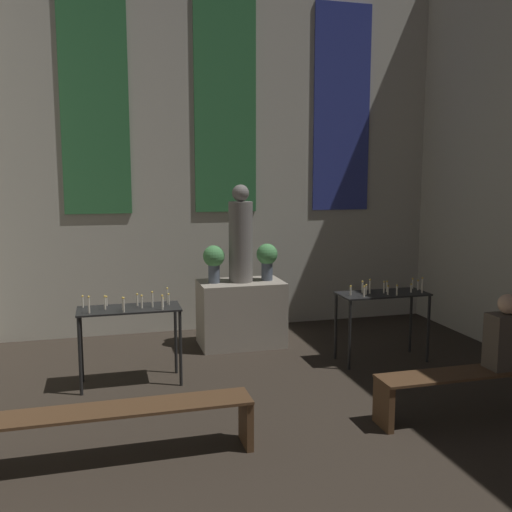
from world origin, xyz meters
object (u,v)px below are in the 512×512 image
(statue, at_px, (241,237))
(candle_rack_left, at_px, (130,319))
(candle_rack_right, at_px, (383,303))
(pew_back_left, at_px, (102,422))
(altar, at_px, (241,313))
(pew_back_right, at_px, (495,380))
(flower_vase_right, at_px, (267,258))
(person_seated, at_px, (506,336))
(flower_vase_left, at_px, (214,260))

(statue, distance_m, candle_rack_left, 2.07)
(candle_rack_right, distance_m, pew_back_left, 3.90)
(altar, bearing_deg, candle_rack_left, -143.82)
(statue, xyz_separation_m, pew_back_right, (1.88, -2.92, -1.16))
(flower_vase_right, relative_size, person_seated, 0.69)
(candle_rack_left, xyz_separation_m, candle_rack_right, (3.13, -0.00, -0.00))
(candle_rack_left, relative_size, candle_rack_right, 1.00)
(candle_rack_left, bearing_deg, flower_vase_right, 30.52)
(flower_vase_left, height_order, candle_rack_left, flower_vase_left)
(pew_back_right, bearing_deg, statue, 122.77)
(statue, relative_size, candle_rack_right, 1.17)
(statue, relative_size, pew_back_right, 0.53)
(flower_vase_left, bearing_deg, pew_back_right, -52.32)
(candle_rack_left, height_order, pew_back_right, candle_rack_left)
(flower_vase_right, xyz_separation_m, person_seated, (1.60, -2.92, -0.43))
(candle_rack_right, relative_size, person_seated, 1.52)
(candle_rack_right, relative_size, pew_back_right, 0.46)
(pew_back_left, height_order, pew_back_right, same)
(altar, xyz_separation_m, candle_rack_right, (1.57, -1.14, 0.31))
(altar, bearing_deg, candle_rack_right, -36.11)
(pew_back_right, bearing_deg, candle_rack_left, 152.67)
(flower_vase_left, xyz_separation_m, pew_back_left, (-1.50, -2.92, -0.87))
(statue, height_order, pew_back_left, statue)
(pew_back_right, height_order, person_seated, person_seated)
(flower_vase_right, relative_size, pew_back_left, 0.21)
(statue, distance_m, flower_vase_right, 0.48)
(pew_back_left, bearing_deg, flower_vase_left, 62.74)
(candle_rack_left, bearing_deg, altar, 36.18)
(altar, height_order, pew_back_left, altar)
(flower_vase_left, relative_size, person_seated, 0.69)
(pew_back_left, bearing_deg, altar, 57.23)
(person_seated, bearing_deg, candle_rack_left, 153.30)
(candle_rack_left, distance_m, pew_back_left, 1.85)
(pew_back_left, bearing_deg, candle_rack_left, 79.84)
(statue, bearing_deg, flower_vase_right, -0.00)
(altar, height_order, statue, statue)
(candle_rack_left, height_order, pew_back_left, candle_rack_left)
(pew_back_left, bearing_deg, person_seated, -0.00)
(altar, relative_size, person_seated, 1.55)
(flower_vase_left, height_order, flower_vase_right, same)
(candle_rack_right, height_order, pew_back_right, candle_rack_right)
(altar, height_order, flower_vase_left, flower_vase_left)
(candle_rack_right, xyz_separation_m, pew_back_left, (-3.44, -1.78, -0.41))
(flower_vase_left, distance_m, pew_back_left, 3.40)
(pew_back_left, bearing_deg, pew_back_right, 0.00)
(candle_rack_left, xyz_separation_m, pew_back_left, (-0.32, -1.78, -0.41))
(candle_rack_left, xyz_separation_m, pew_back_right, (3.44, -1.78, -0.41))
(altar, distance_m, pew_back_right, 3.47)
(altar, height_order, candle_rack_left, candle_rack_left)
(candle_rack_right, relative_size, pew_back_left, 0.46)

